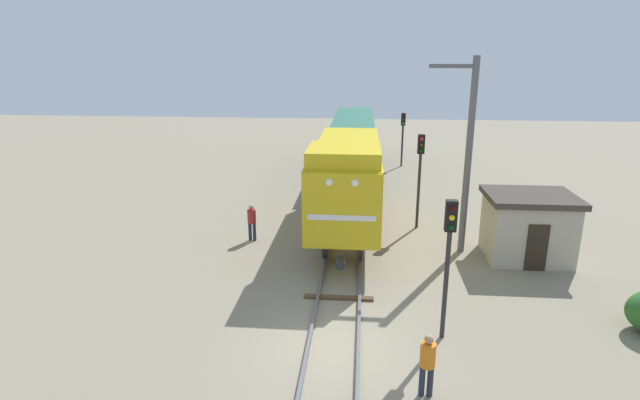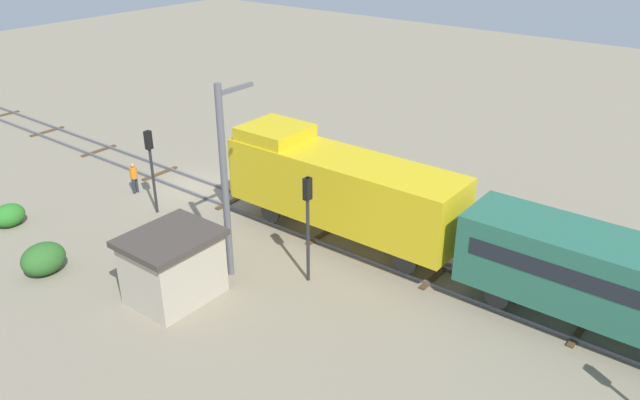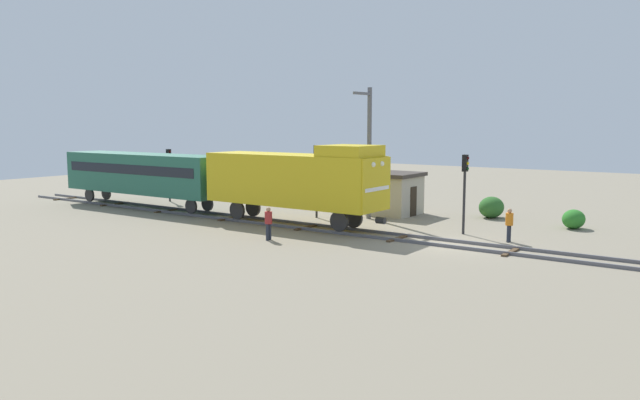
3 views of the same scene
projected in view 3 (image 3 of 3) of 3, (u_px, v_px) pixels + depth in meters
The scene contains 13 objects.
ground_plane at pixel (453, 245), 30.50m from camera, with size 105.71×105.71×0.00m, color gray.
railway_track at pixel (453, 244), 30.50m from camera, with size 2.40×70.47×0.16m.
locomotive at pixel (296, 179), 35.71m from camera, with size 2.90×11.60×4.60m.
passenger_car_leading at pixel (144, 172), 43.39m from camera, with size 2.84×14.00×3.66m.
traffic_signal_near at pixel (465, 179), 33.17m from camera, with size 0.32×0.34×4.28m.
traffic_signal_mid at pixel (317, 168), 38.97m from camera, with size 0.32×0.34×4.57m.
traffic_signal_far at pixel (169, 165), 47.16m from camera, with size 0.32×0.34×3.98m.
worker_near_track at pixel (509, 222), 31.20m from camera, with size 0.38×0.38×1.70m.
worker_by_signal at pixel (268, 221), 31.69m from camera, with size 0.38×0.38×1.70m.
catenary_mast at pixel (369, 150), 38.44m from camera, with size 1.94×0.28×8.10m.
relay_hut at pixel (395, 193), 40.57m from camera, with size 3.50×2.90×2.74m.
bush_near at pixel (574, 219), 35.17m from camera, with size 1.51×1.23×1.10m, color #2B7626.
bush_mid at pixel (491, 207), 39.20m from camera, with size 1.85×1.51×1.34m, color #2C6126.
Camera 3 is at (-28.24, -12.04, 5.95)m, focal length 35.00 mm.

